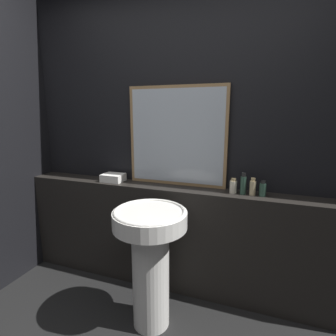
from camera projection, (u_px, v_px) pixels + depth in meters
The scene contains 9 objects.
wall_back at pixel (183, 142), 2.19m from camera, with size 8.00×0.06×2.50m.
vanity_counter at pixel (177, 238), 2.23m from camera, with size 2.80×0.23×0.89m.
pedestal_sink at pixel (150, 254), 1.79m from camera, with size 0.50×0.50×0.86m.
mirror at pixel (177, 136), 2.15m from camera, with size 0.83×0.03×0.81m.
towel_stack at pixel (113, 178), 2.33m from camera, with size 0.19×0.15×0.07m.
shampoo_bottle at pixel (233, 186), 1.98m from camera, with size 0.05×0.05×0.12m.
conditioner_bottle at pixel (243, 184), 1.95m from camera, with size 0.04×0.04×0.16m.
lotion_bottle at pixel (253, 187), 1.93m from camera, with size 0.04×0.04×0.13m.
body_wash_bottle at pixel (263, 189), 1.91m from camera, with size 0.05×0.05×0.12m.
Camera 1 is at (0.63, -0.55, 1.49)m, focal length 28.00 mm.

